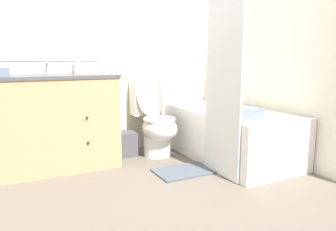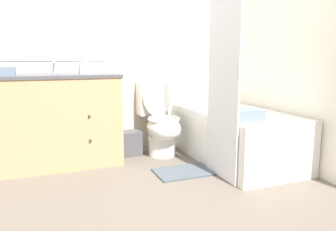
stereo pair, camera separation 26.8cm
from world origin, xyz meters
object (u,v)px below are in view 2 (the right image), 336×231
sink_faucet (54,70)px  toilet (160,122)px  bathtub (233,134)px  tissue_box (85,68)px  vanity_cabinet (58,119)px  hand_towel_folded (2,72)px  wastebasket (129,143)px  bath_mat (184,172)px  bath_towel_folded (245,115)px

sink_faucet → toilet: 1.19m
bathtub → tissue_box: tissue_box is taller
vanity_cabinet → toilet: 1.04m
hand_towel_folded → bathtub: bearing=-8.3°
sink_faucet → bathtub: sink_faucet is taller
wastebasket → bath_mat: size_ratio=0.49×
bath_towel_folded → bath_mat: (-0.44, 0.27, -0.54)m
vanity_cabinet → bathtub: vanity_cabinet is taller
toilet → bath_mat: size_ratio=1.62×
toilet → bath_towel_folded: toilet is taller
toilet → wastebasket: toilet is taller
vanity_cabinet → bath_mat: (1.02, -0.67, -0.44)m
sink_faucet → bath_mat: size_ratio=0.28×
bath_towel_folded → wastebasket: bearing=127.0°
toilet → wastebasket: (-0.32, 0.10, -0.23)m
bathtub → bath_towel_folded: bearing=-113.3°
bath_mat → bath_towel_folded: bearing=-31.7°
hand_towel_folded → bath_mat: 1.79m
tissue_box → bath_towel_folded: 1.63m
sink_faucet → hand_towel_folded: (-0.43, -0.35, 0.00)m
bathtub → tissue_box: bearing=156.3°
vanity_cabinet → sink_faucet: bearing=90.0°
bathtub → hand_towel_folded: hand_towel_folded is taller
tissue_box → bath_mat: size_ratio=0.29×
sink_faucet → bath_towel_folded: sink_faucet is taller
sink_faucet → tissue_box: bearing=-9.7°
vanity_cabinet → wastebasket: (0.71, 0.05, -0.32)m
sink_faucet → toilet: bearing=-12.5°
sink_faucet → toilet: (1.03, -0.23, -0.55)m
wastebasket → hand_towel_folded: hand_towel_folded is taller
tissue_box → bath_towel_folded: (1.17, -1.08, -0.37)m
wastebasket → bath_towel_folded: 1.32m
vanity_cabinet → wastebasket: 0.78m
vanity_cabinet → wastebasket: size_ratio=4.55×
sink_faucet → bathtub: size_ratio=0.09×
wastebasket → vanity_cabinet: bearing=-175.9°
bath_towel_folded → bath_mat: 0.75m
toilet → wastebasket: size_ratio=3.28×
tissue_box → hand_towel_folded: (-0.73, -0.30, -0.01)m
bath_towel_folded → bath_mat: bath_towel_folded is taller
sink_faucet → bath_mat: 1.61m
toilet → tissue_box: 0.95m
hand_towel_folded → bath_mat: size_ratio=0.41×
hand_towel_folded → bath_towel_folded: (1.90, -0.78, -0.36)m
sink_faucet → hand_towel_folded: bearing=-141.3°
hand_towel_folded → bath_mat: bearing=-19.2°
wastebasket → bath_mat: 0.80m
bath_towel_folded → bath_mat: bearing=148.3°
toilet → bath_mat: bearing=-90.8°
bath_towel_folded → hand_towel_folded: bearing=157.6°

